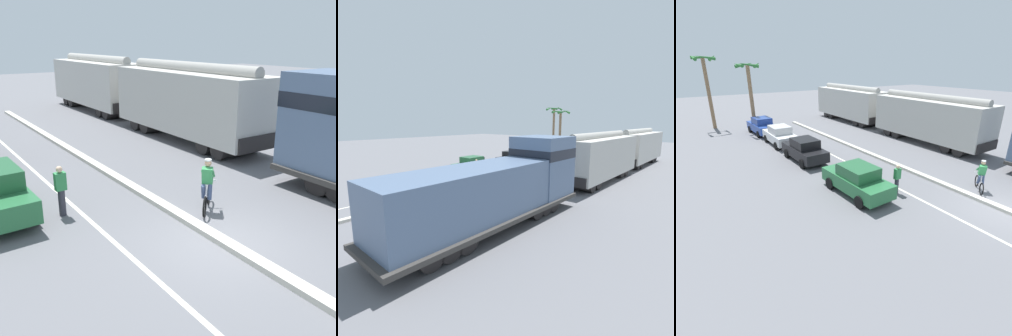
% 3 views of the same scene
% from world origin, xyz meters
% --- Properties ---
extents(ground_plane, '(120.00, 120.00, 0.00)m').
position_xyz_m(ground_plane, '(0.00, 0.00, 0.00)').
color(ground_plane, slate).
extents(median_curb, '(0.36, 36.00, 0.16)m').
position_xyz_m(median_curb, '(0.00, 6.00, 0.08)').
color(median_curb, beige).
rests_on(median_curb, ground).
extents(lane_stripe, '(0.14, 36.00, 0.01)m').
position_xyz_m(lane_stripe, '(-2.40, 6.00, 0.00)').
color(lane_stripe, silver).
rests_on(lane_stripe, ground).
extents(locomotive, '(3.10, 11.61, 4.20)m').
position_xyz_m(locomotive, '(6.17, -2.51, 1.80)').
color(locomotive, slate).
rests_on(locomotive, ground).
extents(hopper_car_lead, '(2.90, 10.60, 4.18)m').
position_xyz_m(hopper_car_lead, '(6.17, 9.65, 2.08)').
color(hopper_car_lead, '#B6B3AC').
rests_on(hopper_car_lead, ground).
extents(hopper_car_middle, '(2.90, 10.60, 4.18)m').
position_xyz_m(hopper_car_middle, '(6.17, 21.25, 2.08)').
color(hopper_car_middle, beige).
rests_on(hopper_car_middle, ground).
extents(parked_car_green, '(1.92, 4.24, 1.62)m').
position_xyz_m(parked_car_green, '(-4.69, 5.27, 0.82)').
color(parked_car_green, '#286B3D').
rests_on(parked_car_green, ground).
extents(parked_car_black, '(1.85, 4.21, 1.62)m').
position_xyz_m(parked_car_black, '(-4.67, 11.46, 0.82)').
color(parked_car_black, black).
rests_on(parked_car_black, ground).
extents(parked_car_white, '(1.89, 4.23, 1.62)m').
position_xyz_m(parked_car_white, '(-4.61, 16.32, 0.82)').
color(parked_car_white, silver).
rests_on(parked_car_white, ground).
extents(parked_car_blue, '(1.91, 4.24, 1.62)m').
position_xyz_m(parked_car_blue, '(-4.70, 20.87, 0.82)').
color(parked_car_blue, '#28479E').
rests_on(parked_car_blue, ground).
extents(cyclist, '(1.29, 1.21, 1.71)m').
position_xyz_m(cyclist, '(1.04, 1.87, 0.82)').
color(cyclist, black).
rests_on(cyclist, ground).
extents(palm_tree_near, '(2.28, 2.29, 6.70)m').
position_xyz_m(palm_tree_near, '(-4.93, 22.56, 4.68)').
color(palm_tree_near, '#846647').
rests_on(palm_tree_near, ground).
extents(palm_tree_far, '(2.35, 2.29, 7.39)m').
position_xyz_m(palm_tree_far, '(-8.16, 26.19, 5.08)').
color(palm_tree_far, '#846647').
rests_on(palm_tree_far, ground).
extents(pedestrian_by_cars, '(0.34, 0.22, 1.62)m').
position_xyz_m(pedestrian_by_cars, '(-2.93, 4.13, 0.85)').
color(pedestrian_by_cars, '#33333D').
rests_on(pedestrian_by_cars, ground).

